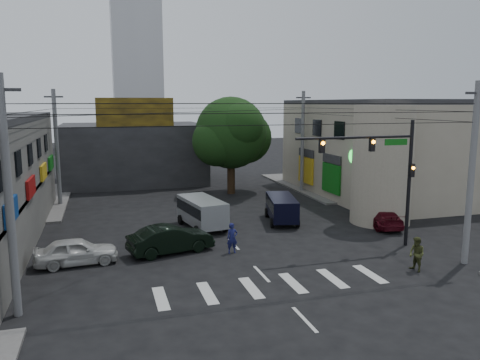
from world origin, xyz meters
name	(u,v)px	position (x,y,z in m)	size (l,w,h in m)	color
ground	(243,255)	(0.00, 0.00, 0.00)	(160.00, 160.00, 0.00)	black
sidewalk_far_right	(361,183)	(18.00, 18.00, 0.07)	(16.00, 16.00, 0.15)	#514F4C
building_right	(393,149)	(18.00, 13.00, 4.00)	(14.00, 18.00, 8.00)	gray
corner_column	(382,165)	(11.00, 4.00, 4.00)	(4.00, 4.00, 8.00)	gray
building_far	(133,153)	(-4.00, 26.00, 3.00)	(14.00, 10.00, 6.00)	#232326
billboard	(135,112)	(-4.00, 21.10, 7.30)	(7.00, 0.30, 2.60)	olive
tower_distant	(136,28)	(0.00, 70.00, 22.00)	(9.00, 9.00, 44.00)	silver
street_tree	(231,133)	(4.00, 17.00, 5.47)	(6.40, 6.40, 8.70)	black
traffic_gantry	(384,163)	(7.82, -1.00, 4.83)	(7.10, 0.35, 7.20)	black
utility_pole_near_left	(9,199)	(-10.50, -4.50, 4.60)	(0.32, 0.32, 9.20)	#59595B
utility_pole_near_right	(471,175)	(10.50, -4.50, 4.60)	(0.32, 0.32, 9.20)	#59595B
utility_pole_far_left	(57,148)	(-10.50, 16.00, 4.60)	(0.32, 0.32, 9.20)	#59595B
utility_pole_far_right	(302,142)	(10.50, 16.00, 4.60)	(0.32, 0.32, 9.20)	#59595B
dark_sedan	(171,239)	(-3.70, 1.49, 0.77)	(4.89, 2.65, 1.53)	black
white_compact	(76,251)	(-8.58, 0.95, 0.69)	(4.19, 1.96, 1.39)	beige
maroon_sedan	(381,218)	(10.48, 3.00, 0.61)	(2.41, 4.46, 1.23)	#440913
silver_minivan	(202,213)	(-1.00, 6.05, 0.98)	(2.65, 4.80, 1.95)	gray
navy_van	(282,209)	(4.59, 6.05, 0.88)	(2.62, 4.68, 1.77)	black
traffic_officer	(232,238)	(-0.49, 0.50, 0.83)	(0.62, 0.41, 1.67)	#15174A
pedestrian_olive	(417,254)	(7.38, -4.76, 0.85)	(0.76, 0.91, 1.70)	#383D1C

